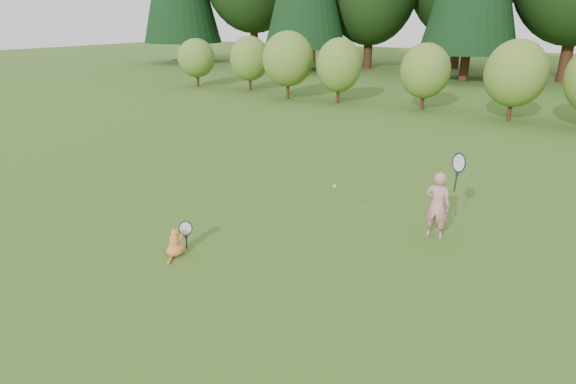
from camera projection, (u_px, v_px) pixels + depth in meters
The scene contains 5 objects.
ground at pixel (251, 245), 7.66m from camera, with size 100.00×100.00×0.00m, color #345818.
shrub_row at pixel (462, 75), 17.49m from camera, with size 28.00×3.00×2.80m, color #567A26, non-canonical shape.
child at pixel (438, 204), 7.74m from camera, with size 0.62×0.38×1.69m.
cat at pixel (175, 241), 7.30m from camera, with size 0.34×0.60×0.60m.
tennis_ball at pixel (335, 186), 7.74m from camera, with size 0.06×0.06×0.06m.
Camera 1 is at (4.19, -5.51, 3.44)m, focal length 30.00 mm.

